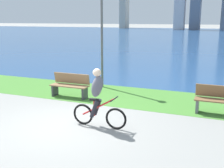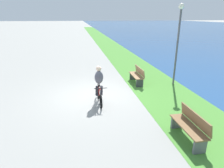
# 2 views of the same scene
# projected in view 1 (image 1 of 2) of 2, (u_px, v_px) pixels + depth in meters

# --- Properties ---
(ground_plane) EXTENTS (300.00, 300.00, 0.00)m
(ground_plane) POSITION_uv_depth(u_px,v_px,m) (68.00, 125.00, 7.88)
(ground_plane) COLOR gray
(grass_strip_bayside) EXTENTS (120.00, 2.92, 0.01)m
(grass_strip_bayside) POSITION_uv_depth(u_px,v_px,m) (113.00, 95.00, 11.00)
(grass_strip_bayside) COLOR #478433
(grass_strip_bayside) RESTS_ON ground
(bay_water_surface) EXTENTS (300.00, 81.02, 0.00)m
(bay_water_surface) POSITION_uv_depth(u_px,v_px,m) (200.00, 36.00, 48.96)
(bay_water_surface) COLOR navy
(bay_water_surface) RESTS_ON ground
(cyclist_lead) EXTENTS (1.60, 0.52, 1.64)m
(cyclist_lead) POSITION_uv_depth(u_px,v_px,m) (98.00, 98.00, 7.56)
(cyclist_lead) COLOR black
(cyclist_lead) RESTS_ON ground
(bench_near_path) EXTENTS (1.50, 0.47, 0.90)m
(bench_near_path) POSITION_uv_depth(u_px,v_px,m) (220.00, 100.00, 8.67)
(bench_near_path) COLOR brown
(bench_near_path) RESTS_ON ground
(bench_far_along_path) EXTENTS (1.50, 0.47, 0.90)m
(bench_far_along_path) POSITION_uv_depth(u_px,v_px,m) (70.00, 85.00, 10.61)
(bench_far_along_path) COLOR olive
(bench_far_along_path) RESTS_ON ground
(lamppost_tall) EXTENTS (0.28, 0.28, 4.15)m
(lamppost_tall) POSITION_uv_depth(u_px,v_px,m) (102.00, 24.00, 11.68)
(lamppost_tall) COLOR #595960
(lamppost_tall) RESTS_ON ground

